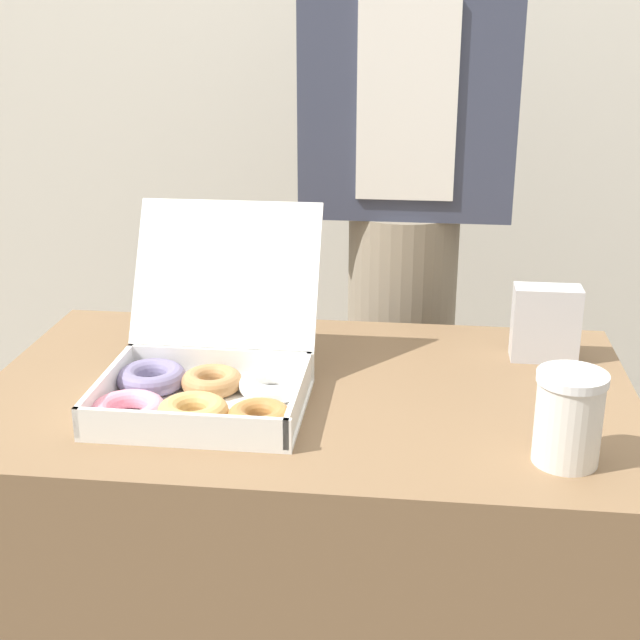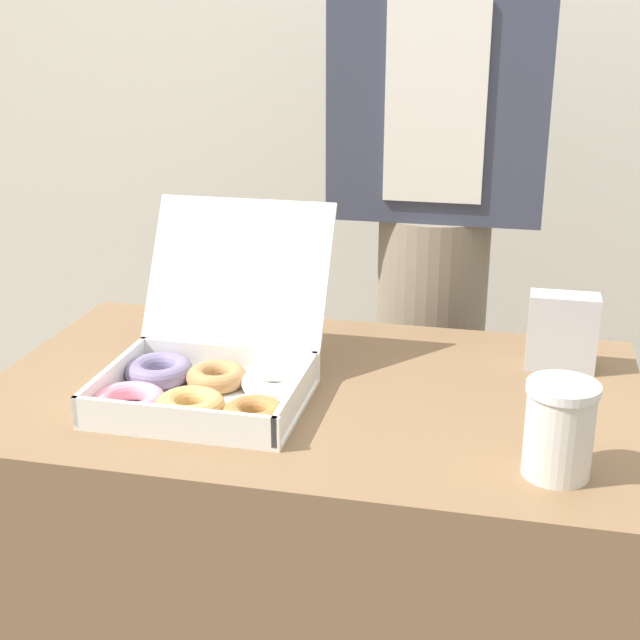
% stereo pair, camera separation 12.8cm
% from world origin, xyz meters
% --- Properties ---
extents(wall_back, '(10.00, 0.05, 2.60)m').
position_xyz_m(wall_back, '(0.00, 1.25, 1.30)').
color(wall_back, beige).
rests_on(wall_back, ground_plane).
extents(table, '(1.01, 0.63, 0.75)m').
position_xyz_m(table, '(0.00, 0.00, 0.37)').
color(table, brown).
rests_on(table, ground_plane).
extents(donut_box, '(0.33, 0.38, 0.26)m').
position_xyz_m(donut_box, '(-0.15, -0.07, 0.79)').
color(donut_box, white).
rests_on(donut_box, table).
extents(coffee_cup, '(0.09, 0.09, 0.13)m').
position_xyz_m(coffee_cup, '(0.37, -0.19, 0.81)').
color(coffee_cup, silver).
rests_on(coffee_cup, table).
extents(napkin_holder, '(0.11, 0.05, 0.13)m').
position_xyz_m(napkin_holder, '(0.38, 0.16, 0.81)').
color(napkin_holder, silver).
rests_on(napkin_holder, table).
extents(person_customer, '(0.42, 0.23, 1.69)m').
position_xyz_m(person_customer, '(0.13, 0.54, 0.91)').
color(person_customer, gray).
rests_on(person_customer, ground_plane).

